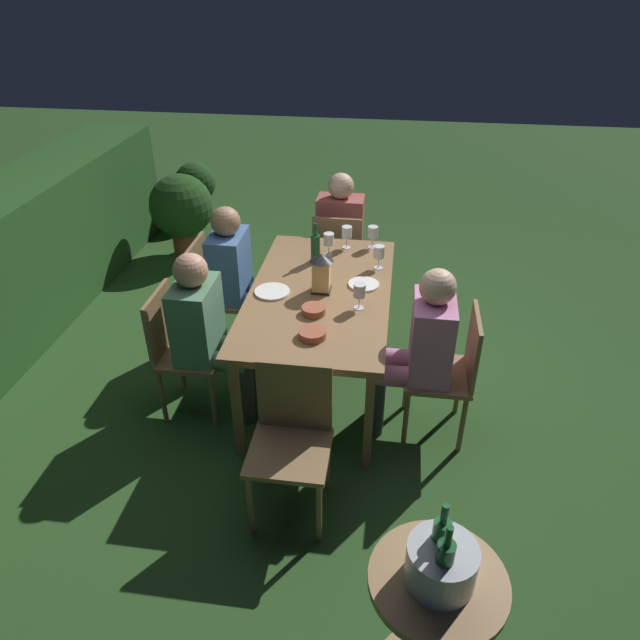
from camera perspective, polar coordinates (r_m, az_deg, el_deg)
name	(u,v)px	position (r m, az deg, el deg)	size (l,w,h in m)	color
ground_plane	(320,382)	(4.22, 0.00, -6.09)	(16.00, 16.00, 0.00)	#26471E
dining_table	(320,298)	(3.83, 0.00, 2.14)	(1.66, 0.92, 0.76)	olive
chair_side_right_a	(181,347)	(3.83, -13.50, -2.56)	(0.42, 0.40, 0.87)	brown
person_in_green	(208,329)	(3.69, -10.95, -0.89)	(0.38, 0.47, 1.15)	#4C7A5B
chair_side_left_a	(450,369)	(3.62, 12.63, -4.71)	(0.42, 0.40, 0.87)	brown
person_in_pink	(420,346)	(3.52, 9.76, -2.52)	(0.38, 0.47, 1.15)	#C675A3
chair_head_far	(338,256)	(4.87, 1.78, 6.28)	(0.40, 0.42, 0.87)	brown
person_in_rust	(341,230)	(4.99, 2.06, 8.82)	(0.48, 0.38, 1.15)	#9E4C47
chair_side_right_b	(215,290)	(4.43, -10.29, 2.90)	(0.42, 0.40, 0.87)	brown
person_in_blue	(239,274)	(4.30, -7.99, 4.50)	(0.38, 0.47, 1.15)	#426699
chair_head_near	(291,436)	(3.10, -2.84, -11.31)	(0.40, 0.42, 0.87)	brown
lantern_centerpiece	(322,271)	(3.73, 0.15, 4.89)	(0.15, 0.15, 0.27)	black
green_bottle_on_table	(315,247)	(4.13, -0.45, 7.16)	(0.07, 0.07, 0.29)	#144723
wine_glass_a	(379,253)	(4.05, 5.82, 6.58)	(0.08, 0.08, 0.17)	silver
wine_glass_b	(347,233)	(4.34, 2.65, 8.52)	(0.08, 0.08, 0.17)	silver
wine_glass_c	(329,240)	(4.22, 0.87, 7.85)	(0.08, 0.08, 0.17)	silver
wine_glass_d	(373,233)	(4.36, 5.21, 8.51)	(0.08, 0.08, 0.17)	silver
wine_glass_e	(359,292)	(3.56, 3.90, 2.79)	(0.08, 0.08, 0.17)	silver
plate_a	(364,284)	(3.87, 4.31, 3.51)	(0.21, 0.21, 0.01)	white
plate_b	(272,292)	(3.78, -4.72, 2.79)	(0.23, 0.23, 0.01)	white
bowl_olives	(312,333)	(3.32, -0.77, -1.33)	(0.16, 0.16, 0.04)	#9E5138
bowl_bread	(314,310)	(3.54, -0.57, 1.00)	(0.15, 0.15, 0.05)	#9E5138
side_table	(432,613)	(2.57, 10.97, -26.45)	(0.52, 0.52, 0.67)	#937047
ice_bucket	(442,561)	(2.30, 11.85, -22.18)	(0.26, 0.26, 0.34)	#B2B7BF
potted_plant_by_hedge	(181,208)	(6.00, -13.46, 10.63)	(0.62, 0.62, 0.83)	brown
potted_plant_corner	(196,188)	(6.88, -12.11, 12.53)	(0.46, 0.46, 0.67)	brown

